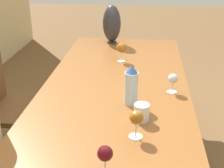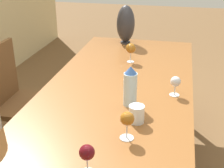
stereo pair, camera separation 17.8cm
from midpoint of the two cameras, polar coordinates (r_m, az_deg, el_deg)
dining_table at (r=1.93m, az=3.21°, el=-3.57°), size 2.36×0.93×0.73m
water_bottle at (r=1.73m, az=6.31°, el=-0.52°), size 0.08×0.08×0.23m
water_tumbler at (r=1.60m, az=7.72°, el=-5.53°), size 0.08×0.08×0.09m
vase at (r=2.83m, az=4.36°, el=10.85°), size 0.16×0.16×0.34m
wine_glass_0 at (r=1.44m, az=6.35°, el=-6.60°), size 0.07×0.07×0.14m
wine_glass_1 at (r=1.90m, az=14.19°, el=0.28°), size 0.06×0.06×0.12m
wine_glass_2 at (r=2.38m, az=5.53°, el=6.42°), size 0.08×0.08×0.15m
wine_glass_4 at (r=1.23m, az=-0.39°, el=-12.69°), size 0.06×0.06×0.13m
chair_far at (r=2.44m, az=-14.54°, el=-2.64°), size 0.44×0.44×0.90m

